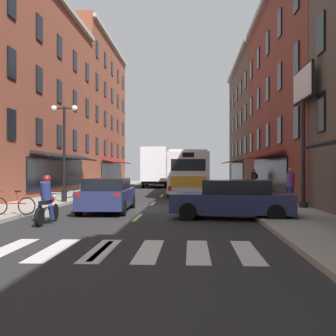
{
  "coord_description": "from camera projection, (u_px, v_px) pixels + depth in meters",
  "views": [
    {
      "loc": [
        2.06,
        -19.49,
        1.86
      ],
      "look_at": [
        0.39,
        10.42,
        1.93
      ],
      "focal_mm": 44.91,
      "sensor_mm": 36.0,
      "label": 1
    }
  ],
  "objects": [
    {
      "name": "billboard_sign",
      "position": [
        303.0,
        100.0,
        18.73
      ],
      "size": [
        0.4,
        3.1,
        6.24
      ],
      "color": "black",
      "rests_on": "sidewalk_right"
    },
    {
      "name": "sedan_far",
      "position": [
        161.0,
        178.0,
        51.59
      ],
      "size": [
        2.0,
        4.79,
        1.5
      ],
      "color": "silver",
      "rests_on": "ground"
    },
    {
      "name": "bicycle_mid",
      "position": [
        78.0,
        192.0,
        25.12
      ],
      "size": [
        1.68,
        0.57,
        0.91
      ],
      "color": "black",
      "rests_on": "sidewalk_left"
    },
    {
      "name": "sidewalk_left",
      "position": [
        24.0,
        207.0,
        19.9
      ],
      "size": [
        3.0,
        80.0,
        0.14
      ],
      "primitive_type": "cube",
      "color": "#A39E93",
      "rests_on": "ground"
    },
    {
      "name": "sedan_near",
      "position": [
        108.0,
        195.0,
        18.17
      ],
      "size": [
        2.08,
        4.79,
        1.46
      ],
      "color": "navy",
      "rests_on": "ground"
    },
    {
      "name": "street_lamp_twin",
      "position": [
        64.0,
        148.0,
        22.04
      ],
      "size": [
        1.42,
        0.32,
        5.07
      ],
      "color": "black",
      "rests_on": "sidewalk_left"
    },
    {
      "name": "pedestrian_mid",
      "position": [
        291.0,
        186.0,
        19.74
      ],
      "size": [
        0.36,
        0.36,
        1.79
      ],
      "rotation": [
        0.0,
        0.0,
        0.25
      ],
      "color": "navy",
      "rests_on": "sidewalk_right"
    },
    {
      "name": "pedestrian_near",
      "position": [
        254.0,
        180.0,
        30.97
      ],
      "size": [
        0.46,
        0.52,
        1.73
      ],
      "rotation": [
        0.0,
        0.0,
        0.57
      ],
      "color": "maroon",
      "rests_on": "sidewalk_right"
    },
    {
      "name": "lane_centre_dashes",
      "position": [
        147.0,
        209.0,
        19.32
      ],
      "size": [
        0.14,
        73.9,
        0.01
      ],
      "color": "#DBCC4C",
      "rests_on": "ground"
    },
    {
      "name": "sedan_mid",
      "position": [
        234.0,
        199.0,
        15.59
      ],
      "size": [
        4.71,
        2.53,
        1.45
      ],
      "color": "navy",
      "rests_on": "ground"
    },
    {
      "name": "bicycle_near",
      "position": [
        13.0,
        205.0,
        15.7
      ],
      "size": [
        1.71,
        0.48,
        0.91
      ],
      "color": "black",
      "rests_on": "sidewalk_left"
    },
    {
      "name": "ground_plane",
      "position": [
        147.0,
        210.0,
        19.57
      ],
      "size": [
        34.8,
        80.0,
        0.1
      ],
      "primitive_type": "cube",
      "color": "#28282B"
    },
    {
      "name": "transit_bus",
      "position": [
        187.0,
        172.0,
        31.16
      ],
      "size": [
        2.92,
        12.38,
        3.06
      ],
      "color": "silver",
      "rests_on": "ground"
    },
    {
      "name": "sidewalk_right",
      "position": [
        275.0,
        208.0,
        19.24
      ],
      "size": [
        3.0,
        80.0,
        0.14
      ],
      "primitive_type": "cube",
      "color": "#A39E93",
      "rests_on": "ground"
    },
    {
      "name": "motorcycle_rider",
      "position": [
        47.0,
        203.0,
        14.17
      ],
      "size": [
        0.62,
        2.07,
        1.66
      ],
      "color": "black",
      "rests_on": "ground"
    },
    {
      "name": "box_truck",
      "position": [
        156.0,
        167.0,
        42.5
      ],
      "size": [
        2.59,
        7.52,
        3.95
      ],
      "color": "#B21E19",
      "rests_on": "ground"
    },
    {
      "name": "crosswalk_near",
      "position": [
        101.0,
        250.0,
        9.58
      ],
      "size": [
        7.1,
        2.8,
        0.01
      ],
      "color": "silver",
      "rests_on": "ground"
    }
  ]
}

